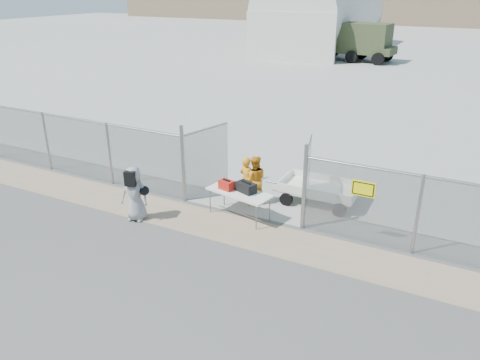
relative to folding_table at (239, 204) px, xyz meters
The scene contains 13 objects.
ground 1.83m from the folding_table, 92.85° to the right, with size 160.00×160.00×0.00m, color #3E3E3E.
tarmac_inside 40.22m from the folding_table, 90.13° to the left, with size 160.00×80.00×0.01m, color #A1A199.
dirt_strip 0.89m from the folding_table, 96.46° to the right, with size 44.00×1.60×0.01m, color #9B8466.
chain_link_fence 0.72m from the folding_table, 112.18° to the left, with size 40.00×0.20×2.20m, color gray, non-canonical shape.
quonset_hangar 39.69m from the folding_table, 104.79° to the left, with size 9.00×18.00×8.00m, color silver, non-canonical shape.
folding_table is the anchor object (origin of this frame).
orange_bag 0.69m from the folding_table, behind, with size 0.43×0.29×0.27m, color red.
black_duffel 0.59m from the folding_table, 24.35° to the left, with size 0.59×0.34×0.28m, color black.
security_worker_left 1.03m from the folding_table, 103.11° to the left, with size 0.57×0.37×1.56m, color orange.
security_worker_right 1.16m from the folding_table, 91.62° to the left, with size 0.77×0.60×1.58m, color orange.
visitor 3.07m from the folding_table, 150.09° to the right, with size 0.81×0.53×1.65m, color gray.
utility_trailer 2.73m from the folding_table, 49.10° to the left, with size 3.12×1.61×0.76m, color white, non-canonical shape.
military_truck 32.43m from the folding_table, 98.67° to the left, with size 6.93×2.56×3.30m, color #394426, non-canonical shape.
Camera 1 is at (5.83, -9.30, 6.44)m, focal length 35.00 mm.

